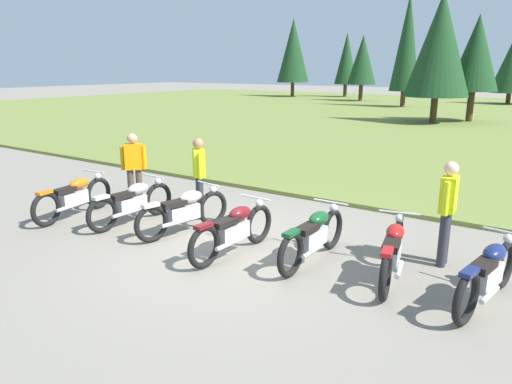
{
  "coord_description": "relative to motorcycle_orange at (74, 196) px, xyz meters",
  "views": [
    {
      "loc": [
        4.63,
        -6.14,
        3.04
      ],
      "look_at": [
        0.0,
        0.6,
        0.9
      ],
      "focal_mm": 33.41,
      "sensor_mm": 36.0,
      "label": 1
    }
  ],
  "objects": [
    {
      "name": "motorcycle_red",
      "position": [
        6.51,
        0.77,
        0.0
      ],
      "size": [
        0.72,
        2.07,
        0.88
      ],
      "color": "black",
      "rests_on": "ground"
    },
    {
      "name": "ground_plane",
      "position": [
        3.92,
        0.4,
        -0.44
      ],
      "size": [
        140.0,
        140.0,
        0.0
      ],
      "primitive_type": "plane",
      "color": "gray"
    },
    {
      "name": "motorcycle_navy",
      "position": [
        7.81,
        0.7,
        0.0
      ],
      "size": [
        0.63,
        2.09,
        0.88
      ],
      "color": "black",
      "rests_on": "ground"
    },
    {
      "name": "forest_treeline",
      "position": [
        3.34,
        34.58,
        3.63
      ],
      "size": [
        41.33,
        24.4,
        8.44
      ],
      "color": "#47331E",
      "rests_on": "ground"
    },
    {
      "name": "motorcycle_silver",
      "position": [
        1.33,
        0.4,
        0.0
      ],
      "size": [
        0.62,
        2.1,
        0.88
      ],
      "color": "black",
      "rests_on": "ground"
    },
    {
      "name": "rider_checking_bike",
      "position": [
        2.19,
        1.45,
        0.51
      ],
      "size": [
        0.43,
        0.41,
        1.67
      ],
      "color": "#2D2D38",
      "rests_on": "ground"
    },
    {
      "name": "grass_moorland",
      "position": [
        3.92,
        25.92,
        -0.39
      ],
      "size": [
        80.0,
        44.0,
        0.1
      ],
      "primitive_type": "cube",
      "color": "olive",
      "rests_on": "ground"
    },
    {
      "name": "motorcycle_maroon",
      "position": [
        4.01,
        0.22,
        0.0
      ],
      "size": [
        0.62,
        2.1,
        0.88
      ],
      "color": "black",
      "rests_on": "ground"
    },
    {
      "name": "rider_with_back_turned",
      "position": [
        0.55,
        1.18,
        0.51
      ],
      "size": [
        0.42,
        0.41,
        1.67
      ],
      "color": "#4C4233",
      "rests_on": "ground"
    },
    {
      "name": "motorcycle_orange",
      "position": [
        0.0,
        0.0,
        0.0
      ],
      "size": [
        0.64,
        2.09,
        0.88
      ],
      "color": "black",
      "rests_on": "ground"
    },
    {
      "name": "motorcycle_cream",
      "position": [
        2.6,
        0.54,
        0.0
      ],
      "size": [
        0.68,
        2.08,
        0.88
      ],
      "color": "black",
      "rests_on": "ground"
    },
    {
      "name": "motorcycle_british_green",
      "position": [
        5.25,
        0.7,
        0.0
      ],
      "size": [
        0.62,
        2.1,
        0.88
      ],
      "color": "black",
      "rests_on": "ground"
    },
    {
      "name": "rider_near_row_end",
      "position": [
        7.0,
        1.75,
        0.51
      ],
      "size": [
        0.25,
        0.55,
        1.67
      ],
      "color": "#2D2D38",
      "rests_on": "ground"
    }
  ]
}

